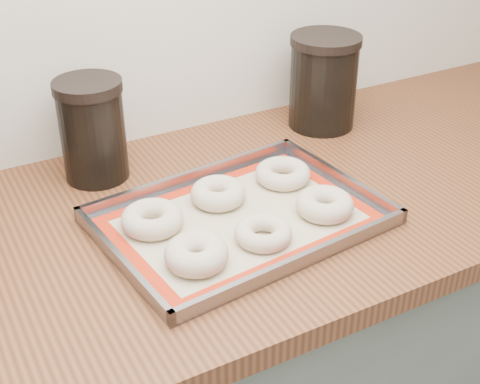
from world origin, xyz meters
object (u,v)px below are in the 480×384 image
baking_tray (240,219)px  canister_mid (93,130)px  canister_right (323,81)px  bagel_front_left (196,254)px  bagel_back_right (283,174)px  bagel_front_right (325,205)px  bagel_back_mid (218,193)px  bagel_back_left (152,219)px  bagel_front_mid (263,233)px

baking_tray → canister_mid: bearing=120.8°
canister_right → baking_tray: bearing=-143.1°
canister_mid → canister_right: (0.51, -0.01, 0.00)m
bagel_front_left → bagel_back_right: bagel_front_left is taller
baking_tray → canister_mid: (-0.16, 0.27, 0.09)m
baking_tray → bagel_front_right: size_ratio=4.94×
bagel_front_left → bagel_back_right: bearing=31.9°
baking_tray → bagel_back_mid: bagel_back_mid is taller
bagel_front_left → bagel_back_left: (-0.02, 0.13, -0.00)m
bagel_front_left → bagel_back_left: 0.13m
baking_tray → bagel_back_right: bagel_back_right is taller
canister_right → bagel_front_mid: bearing=-135.8°
baking_tray → canister_right: bearing=36.9°
bagel_front_mid → bagel_back_mid: 0.14m
baking_tray → bagel_front_mid: 0.07m
bagel_front_mid → canister_mid: 0.39m
bagel_back_right → canister_mid: size_ratio=0.53×
bagel_front_left → bagel_back_left: bearing=99.7°
baking_tray → bagel_front_mid: bagel_front_mid is taller
bagel_front_mid → bagel_back_mid: (-0.01, 0.14, 0.00)m
canister_mid → bagel_back_mid: bearing=-52.5°
bagel_front_right → canister_right: 0.38m
bagel_front_mid → bagel_front_right: bearing=8.8°
bagel_back_left → bagel_back_right: bearing=6.4°
bagel_front_left → canister_mid: (-0.04, 0.35, 0.07)m
bagel_back_right → canister_mid: (-0.30, 0.19, 0.08)m
bagel_back_right → bagel_front_right: bearing=-88.3°
bagel_front_mid → canister_mid: canister_mid is taller
bagel_back_left → canister_mid: size_ratio=0.54×
bagel_front_mid → bagel_back_mid: size_ratio=0.96×
bagel_front_mid → bagel_back_left: bearing=140.1°
baking_tray → bagel_back_right: (0.13, 0.08, 0.01)m
bagel_front_mid → bagel_back_left: bagel_back_left is taller
canister_right → bagel_back_mid: bearing=-151.6°
bagel_back_left → bagel_back_mid: bearing=9.3°
bagel_back_left → canister_mid: (-0.02, 0.22, 0.07)m
bagel_back_left → canister_right: (0.48, 0.21, 0.08)m
canister_right → canister_mid: bearing=178.6°
bagel_front_mid → bagel_back_left: 0.19m
bagel_front_left → bagel_front_right: bearing=6.0°
baking_tray → bagel_back_left: bearing=161.3°
baking_tray → bagel_front_left: size_ratio=4.95×
baking_tray → canister_right: canister_right is taller
baking_tray → bagel_front_left: bagel_front_left is taller
baking_tray → bagel_back_right: size_ratio=4.79×
baking_tray → bagel_back_mid: (-0.01, 0.07, 0.02)m
bagel_front_left → canister_mid: 0.36m
bagel_front_left → bagel_back_right: (0.25, 0.16, -0.00)m
bagel_back_right → canister_right: bearing=40.6°
bagel_back_mid → canister_mid: 0.27m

